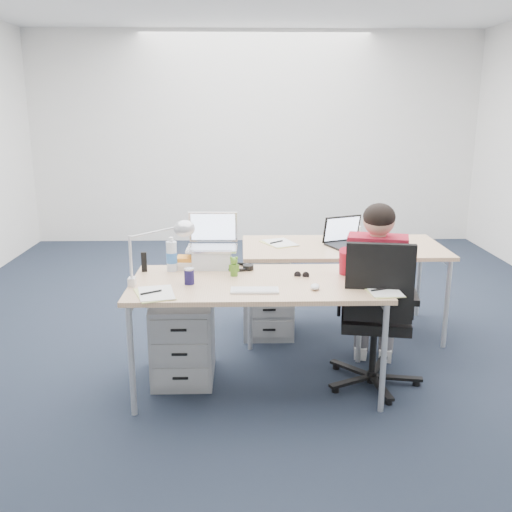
# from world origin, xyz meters

# --- Properties ---
(floor) EXTENTS (7.00, 7.00, 0.00)m
(floor) POSITION_xyz_m (0.00, 0.00, 0.00)
(floor) COLOR black
(floor) RESTS_ON ground
(room) EXTENTS (6.02, 7.02, 2.80)m
(room) POSITION_xyz_m (0.00, 0.00, 1.71)
(room) COLOR silver
(room) RESTS_ON ground
(desk_near) EXTENTS (1.60, 0.80, 0.73)m
(desk_near) POSITION_xyz_m (-0.09, -0.86, 0.68)
(desk_near) COLOR tan
(desk_near) RESTS_ON ground
(desk_far) EXTENTS (1.60, 0.80, 0.73)m
(desk_far) POSITION_xyz_m (0.62, 0.09, 0.68)
(desk_far) COLOR tan
(desk_far) RESTS_ON ground
(office_chair) EXTENTS (0.74, 0.74, 1.01)m
(office_chair) POSITION_xyz_m (0.68, -0.86, 0.29)
(office_chair) COLOR black
(office_chair) RESTS_ON ground
(seated_person) EXTENTS (0.48, 0.72, 1.21)m
(seated_person) POSITION_xyz_m (0.71, -0.69, 0.61)
(seated_person) COLOR maroon
(seated_person) RESTS_ON ground
(drawer_pedestal_near) EXTENTS (0.40, 0.50, 0.55)m
(drawer_pedestal_near) POSITION_xyz_m (-0.59, -0.71, 0.28)
(drawer_pedestal_near) COLOR gray
(drawer_pedestal_near) RESTS_ON ground
(drawer_pedestal_far) EXTENTS (0.40, 0.50, 0.55)m
(drawer_pedestal_far) POSITION_xyz_m (0.02, 0.10, 0.28)
(drawer_pedestal_far) COLOR gray
(drawer_pedestal_far) RESTS_ON ground
(silver_laptop) EXTENTS (0.35, 0.28, 0.36)m
(silver_laptop) POSITION_xyz_m (-0.39, -0.51, 0.91)
(silver_laptop) COLOR silver
(silver_laptop) RESTS_ON desk_near
(wireless_keyboard) EXTENTS (0.29, 0.12, 0.01)m
(wireless_keyboard) POSITION_xyz_m (-0.11, -1.06, 0.74)
(wireless_keyboard) COLOR white
(wireless_keyboard) RESTS_ON desk_near
(computer_mouse) EXTENTS (0.07, 0.10, 0.03)m
(computer_mouse) POSITION_xyz_m (0.26, -1.04, 0.75)
(computer_mouse) COLOR white
(computer_mouse) RESTS_ON desk_near
(headphones) EXTENTS (0.28, 0.25, 0.04)m
(headphones) POSITION_xyz_m (-0.22, -0.56, 0.75)
(headphones) COLOR black
(headphones) RESTS_ON desk_near
(can_koozie) EXTENTS (0.08, 0.08, 0.10)m
(can_koozie) POSITION_xyz_m (-0.52, -0.91, 0.78)
(can_koozie) COLOR #1B1645
(can_koozie) RESTS_ON desk_near
(water_bottle) EXTENTS (0.09, 0.09, 0.23)m
(water_bottle) POSITION_xyz_m (-0.66, -0.60, 0.85)
(water_bottle) COLOR silver
(water_bottle) RESTS_ON desk_near
(bear_figurine) EXTENTS (0.08, 0.07, 0.13)m
(bear_figurine) POSITION_xyz_m (-0.24, -0.73, 0.80)
(bear_figurine) COLOR #38741F
(bear_figurine) RESTS_ON desk_near
(book_stack) EXTENTS (0.21, 0.18, 0.08)m
(book_stack) POSITION_xyz_m (-0.55, -0.54, 0.77)
(book_stack) COLOR silver
(book_stack) RESTS_ON desk_near
(cordless_phone) EXTENTS (0.04, 0.03, 0.14)m
(cordless_phone) POSITION_xyz_m (-0.84, -0.62, 0.80)
(cordless_phone) COLOR black
(cordless_phone) RESTS_ON desk_near
(papers_left) EXTENTS (0.27, 0.33, 0.01)m
(papers_left) POSITION_xyz_m (-0.71, -1.11, 0.73)
(papers_left) COLOR #D5DA7E
(papers_left) RESTS_ON desk_near
(papers_right) EXTENTS (0.20, 0.28, 0.01)m
(papers_right) POSITION_xyz_m (0.66, -1.09, 0.73)
(papers_right) COLOR #D5DA7E
(papers_right) RESTS_ON desk_near
(sunglasses) EXTENTS (0.11, 0.07, 0.02)m
(sunglasses) POSITION_xyz_m (0.20, -0.76, 0.74)
(sunglasses) COLOR black
(sunglasses) RESTS_ON desk_near
(desk_lamp) EXTENTS (0.40, 0.26, 0.43)m
(desk_lamp) POSITION_xyz_m (-0.74, -0.93, 0.94)
(desk_lamp) COLOR silver
(desk_lamp) RESTS_ON desk_near
(dark_laptop) EXTENTS (0.43, 0.43, 0.24)m
(dark_laptop) POSITION_xyz_m (0.67, 0.08, 0.85)
(dark_laptop) COLOR black
(dark_laptop) RESTS_ON desk_far
(far_cup) EXTENTS (0.09, 0.09, 0.11)m
(far_cup) POSITION_xyz_m (0.78, 0.34, 0.78)
(far_cup) COLOR white
(far_cup) RESTS_ON desk_far
(far_papers) EXTENTS (0.31, 0.35, 0.01)m
(far_papers) POSITION_xyz_m (0.11, 0.17, 0.73)
(far_papers) COLOR white
(far_papers) RESTS_ON desk_far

